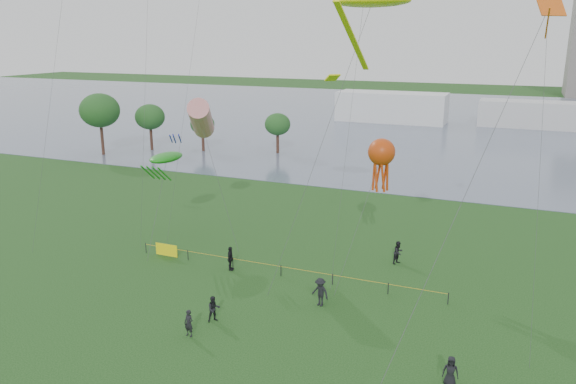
% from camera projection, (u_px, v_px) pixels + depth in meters
% --- Properties ---
extents(lake, '(400.00, 120.00, 0.08)m').
position_uv_depth(lake, '(454.00, 121.00, 116.23)').
color(lake, slate).
rests_on(lake, ground_plane).
extents(pavilion_left, '(22.00, 8.00, 6.00)m').
position_uv_depth(pavilion_left, '(392.00, 107.00, 115.39)').
color(pavilion_left, silver).
rests_on(pavilion_left, ground_plane).
extents(pavilion_right, '(18.00, 7.00, 5.00)m').
position_uv_depth(pavilion_right, '(528.00, 114.00, 108.64)').
color(pavilion_right, silver).
rests_on(pavilion_right, ground_plane).
extents(trees, '(28.39, 15.90, 9.09)m').
position_uv_depth(trees, '(151.00, 116.00, 83.53)').
color(trees, '#3B231A').
rests_on(trees, ground_plane).
extents(fence, '(24.07, 0.07, 1.05)m').
position_uv_depth(fence, '(209.00, 257.00, 43.58)').
color(fence, black).
rests_on(fence, ground_plane).
extents(spectator_a, '(1.01, 1.01, 1.66)m').
position_uv_depth(spectator_a, '(214.00, 309.00, 34.69)').
color(spectator_a, black).
rests_on(spectator_a, ground_plane).
extents(spectator_b, '(1.40, 1.05, 1.94)m').
position_uv_depth(spectator_b, '(320.00, 292.00, 36.67)').
color(spectator_b, black).
rests_on(spectator_b, ground_plane).
extents(spectator_c, '(0.71, 1.17, 1.86)m').
position_uv_depth(spectator_c, '(230.00, 258.00, 42.29)').
color(spectator_c, black).
rests_on(spectator_c, ground_plane).
extents(spectator_d, '(0.87, 0.62, 1.65)m').
position_uv_depth(spectator_d, '(451.00, 372.00, 28.21)').
color(spectator_d, black).
rests_on(spectator_d, ground_plane).
extents(spectator_f, '(0.66, 0.48, 1.66)m').
position_uv_depth(spectator_f, '(189.00, 323.00, 32.95)').
color(spectator_f, black).
rests_on(spectator_f, ground_plane).
extents(spectator_g, '(1.02, 1.10, 1.82)m').
position_uv_depth(spectator_g, '(398.00, 252.00, 43.52)').
color(spectator_g, black).
rests_on(spectator_g, ground_plane).
extents(kite_stingray, '(7.47, 10.15, 19.79)m').
position_uv_depth(kite_stingray, '(371.00, 2.00, 37.26)').
color(kite_stingray, '#3F3F42').
extents(kite_windsock, '(6.79, 5.12, 12.38)m').
position_uv_depth(kite_windsock, '(201.00, 119.00, 46.74)').
color(kite_windsock, '#3F3F42').
extents(kite_creature, '(2.35, 7.13, 7.59)m').
position_uv_depth(kite_creature, '(166.00, 158.00, 47.33)').
color(kite_creature, '#3F3F42').
extents(kite_octopus, '(2.45, 7.20, 9.97)m').
position_uv_depth(kite_octopus, '(382.00, 153.00, 40.83)').
color(kite_octopus, '#3F3F42').
extents(kite_delta, '(6.84, 15.90, 19.35)m').
position_uv_depth(kite_delta, '(540.00, 24.00, 25.47)').
color(kite_delta, '#3F3F42').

